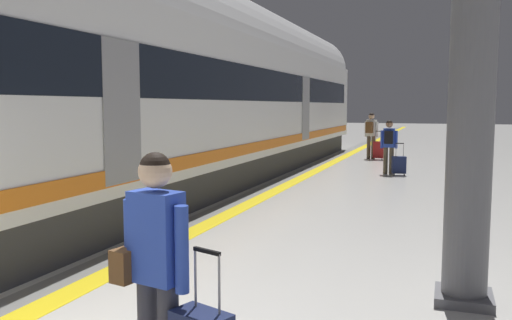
# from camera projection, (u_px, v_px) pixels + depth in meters

# --- Properties ---
(safety_line_strip) EXTENTS (0.36, 80.00, 0.01)m
(safety_line_strip) POSITION_uv_depth(u_px,v_px,m) (281.00, 188.00, 12.88)
(safety_line_strip) COLOR yellow
(safety_line_strip) RESTS_ON ground
(tactile_edge_band) EXTENTS (0.53, 80.00, 0.01)m
(tactile_edge_band) POSITION_uv_depth(u_px,v_px,m) (270.00, 188.00, 12.98)
(tactile_edge_band) COLOR slate
(tactile_edge_band) RESTS_ON ground
(high_speed_train) EXTENTS (2.94, 30.16, 4.97)m
(high_speed_train) POSITION_uv_depth(u_px,v_px,m) (182.00, 83.00, 12.23)
(high_speed_train) COLOR #38383D
(high_speed_train) RESTS_ON ground
(traveller_foreground) EXTENTS (0.56, 0.30, 1.69)m
(traveller_foreground) POSITION_uv_depth(u_px,v_px,m) (155.00, 260.00, 3.49)
(traveller_foreground) COLOR #383842
(traveller_foreground) RESTS_ON ground
(passenger_near) EXTENTS (0.49, 0.31, 1.57)m
(passenger_near) POSITION_uv_depth(u_px,v_px,m) (389.00, 142.00, 15.51)
(passenger_near) COLOR brown
(passenger_near) RESTS_ON ground
(suitcase_near) EXTENTS (0.42, 0.32, 0.94)m
(suitcase_near) POSITION_uv_depth(u_px,v_px,m) (399.00, 165.00, 15.26)
(suitcase_near) COLOR #19234C
(suitcase_near) RESTS_ON ground
(passenger_mid) EXTENTS (0.51, 0.40, 1.72)m
(passenger_mid) POSITION_uv_depth(u_px,v_px,m) (371.00, 132.00, 20.00)
(passenger_mid) COLOR brown
(passenger_mid) RESTS_ON ground
(suitcase_mid) EXTENTS (0.40, 0.26, 1.06)m
(suitcase_mid) POSITION_uv_depth(u_px,v_px,m) (379.00, 150.00, 19.71)
(suitcase_mid) COLOR #A51E1E
(suitcase_mid) RESTS_ON ground
(platform_pillar) EXTENTS (0.56, 0.56, 3.60)m
(platform_pillar) POSITION_uv_depth(u_px,v_px,m) (470.00, 133.00, 5.24)
(platform_pillar) COLOR slate
(platform_pillar) RESTS_ON ground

